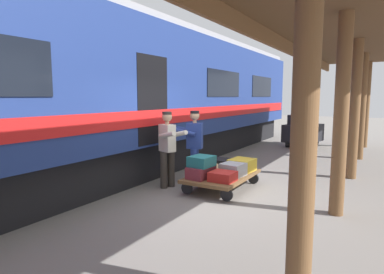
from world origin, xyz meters
The scene contains 14 objects.
ground_plane centered at (0.00, 0.00, 0.00)m, with size 60.00×60.00×0.00m, color slate.
platform_canopy centered at (-1.98, 0.00, 3.25)m, with size 3.20×18.39×3.56m.
train_car centered at (3.37, 0.00, 2.06)m, with size 3.02×21.80×4.00m.
luggage_cart centered at (0.34, -0.45, 0.28)m, with size 1.16×1.89×0.32m.
suitcase_red_plastic centered at (0.09, 0.07, 0.42)m, with size 0.48×0.45×0.19m, color #AD231E.
suitcase_gray_aluminum centered at (0.09, -0.45, 0.46)m, with size 0.46×0.48×0.27m, color #9EA0A5.
suitcase_yellow_case centered at (0.09, -0.97, 0.46)m, with size 0.50×0.58×0.28m, color gold.
suitcase_tan_vintage centered at (0.60, -0.45, 0.41)m, with size 0.45×0.61×0.16m, color tan.
suitcase_burgundy_valise centered at (0.60, 0.07, 0.45)m, with size 0.40×0.61×0.25m, color maroon.
suitcase_black_hardshell centered at (0.60, -0.97, 0.44)m, with size 0.51×0.47×0.23m, color black.
suitcase_teal_softside centered at (0.59, 0.06, 0.68)m, with size 0.44×0.49×0.22m, color #1E666B.
porter_in_overalls centered at (1.16, -0.60, 0.93)m, with size 0.73×0.56×1.70m.
porter_by_door centered at (1.43, 0.08, 0.93)m, with size 0.73×0.58×1.70m.
baggage_tug centered at (0.15, -7.77, 0.63)m, with size 1.41×1.88×1.30m.
Camera 1 is at (-2.65, 5.98, 2.03)m, focal length 30.54 mm.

